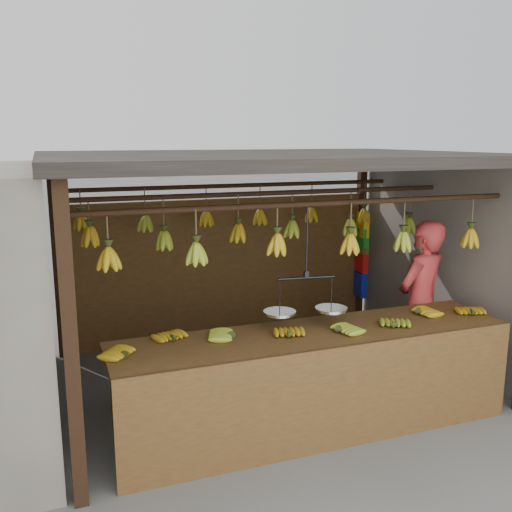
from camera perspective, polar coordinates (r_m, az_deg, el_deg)
name	(u,v)px	position (r m, az deg, el deg)	size (l,w,h in m)	color
ground	(266,380)	(6.25, 0.99, -12.29)	(80.00, 80.00, 0.00)	#5B5B57
stall	(255,193)	(6.04, -0.10, 6.30)	(4.30, 3.30, 2.40)	black
counter	(321,358)	(4.95, 6.48, -10.11)	(3.53, 0.80, 0.96)	#57391A
hanging_bananas	(266,231)	(5.78, 1.00, 2.55)	(3.62, 2.23, 0.39)	#BC9114
balance_scale	(306,305)	(4.99, 5.00, -4.93)	(0.74, 0.34, 0.95)	black
vendor	(421,303)	(6.15, 16.14, -4.57)	(0.63, 0.41, 1.73)	#BF3333
bag_bundles	(361,252)	(7.94, 10.50, 0.37)	(0.08, 0.26, 1.18)	yellow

